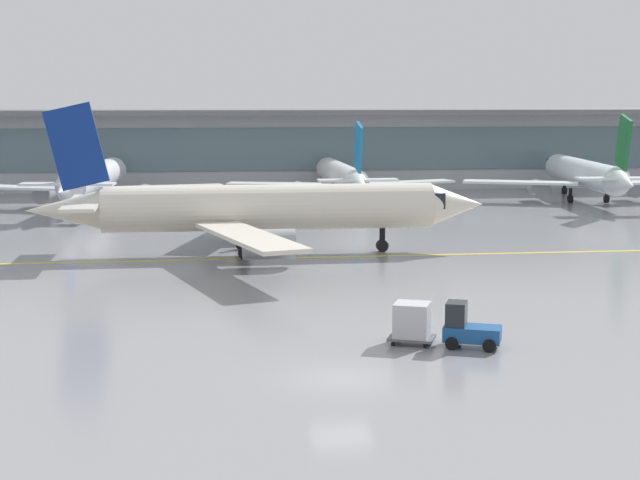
% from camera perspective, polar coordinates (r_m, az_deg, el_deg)
% --- Properties ---
extents(ground_plane, '(400.00, 400.00, 0.00)m').
position_cam_1_polar(ground_plane, '(41.53, 1.24, -7.91)').
color(ground_plane, gray).
extents(taxiway_centreline_stripe, '(109.97, 3.44, 0.01)m').
position_cam_1_polar(taxiway_centreline_stripe, '(70.96, -2.81, -1.04)').
color(taxiway_centreline_stripe, yellow).
rests_on(taxiway_centreline_stripe, ground_plane).
extents(terminal_concourse, '(206.13, 11.00, 9.60)m').
position_cam_1_polar(terminal_concourse, '(122.63, -3.46, 5.27)').
color(terminal_concourse, '#B2B7BC').
rests_on(terminal_concourse, ground_plane).
extents(gate_airplane_2, '(26.86, 29.00, 9.60)m').
position_cam_1_polar(gate_airplane_2, '(104.40, -12.79, 3.40)').
color(gate_airplane_2, silver).
rests_on(gate_airplane_2, ground_plane).
extents(gate_airplane_3, '(24.88, 26.75, 8.87)m').
position_cam_1_polar(gate_airplane_3, '(107.97, 1.21, 3.65)').
color(gate_airplane_3, white).
rests_on(gate_airplane_3, ground_plane).
extents(gate_airplane_4, '(26.92, 28.98, 9.60)m').
position_cam_1_polar(gate_airplane_4, '(111.38, 14.89, 3.63)').
color(gate_airplane_4, white).
rests_on(gate_airplane_4, ground_plane).
extents(taxiing_regional_jet, '(33.20, 30.92, 11.01)m').
position_cam_1_polar(taxiing_regional_jet, '(72.44, -3.25, 1.78)').
color(taxiing_regional_jet, silver).
rests_on(taxiing_regional_jet, ground_plane).
extents(baggage_tug, '(2.92, 2.32, 2.10)m').
position_cam_1_polar(baggage_tug, '(46.78, 8.41, -4.99)').
color(baggage_tug, '#194C8C').
rests_on(baggage_tug, ground_plane).
extents(cargo_dolly_lead, '(2.53, 2.23, 1.94)m').
position_cam_1_polar(cargo_dolly_lead, '(47.08, 5.26, -4.65)').
color(cargo_dolly_lead, '#595B60').
rests_on(cargo_dolly_lead, ground_plane).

